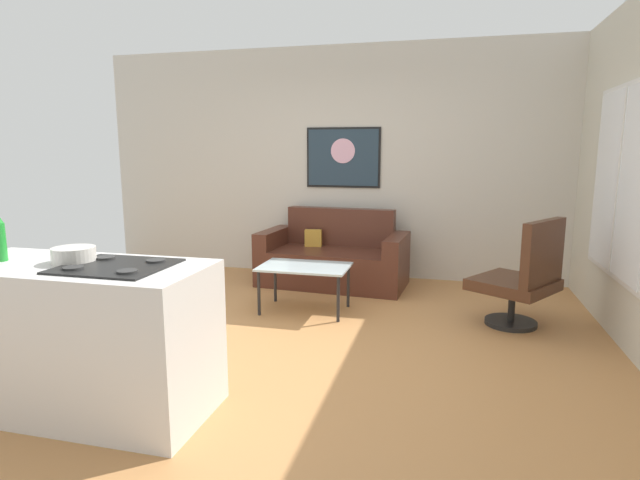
% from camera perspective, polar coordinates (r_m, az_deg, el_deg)
% --- Properties ---
extents(ground, '(6.40, 6.40, 0.04)m').
position_cam_1_polar(ground, '(4.31, -3.36, -11.50)').
color(ground, '#BA7F49').
extents(back_wall, '(6.40, 0.05, 2.80)m').
position_cam_1_polar(back_wall, '(6.37, 3.16, 8.56)').
color(back_wall, beige).
rests_on(back_wall, ground).
extents(couch, '(1.73, 0.94, 0.87)m').
position_cam_1_polar(couch, '(6.00, 1.53, -2.20)').
color(couch, '#4D271B').
rests_on(couch, ground).
extents(coffee_table, '(0.86, 0.56, 0.45)m').
position_cam_1_polar(coffee_table, '(4.96, -1.73, -3.35)').
color(coffee_table, silver).
rests_on(coffee_table, ground).
extents(armchair, '(0.88, 0.88, 0.98)m').
position_cam_1_polar(armchair, '(4.84, 21.74, -3.91)').
color(armchair, black).
rests_on(armchair, ground).
extents(kitchen_counter, '(1.59, 0.70, 0.92)m').
position_cam_1_polar(kitchen_counter, '(3.44, -25.22, -9.78)').
color(kitchen_counter, silver).
rests_on(kitchen_counter, ground).
extents(mixing_bowl, '(0.25, 0.25, 0.09)m').
position_cam_1_polar(mixing_bowl, '(3.36, -25.77, -1.55)').
color(mixing_bowl, silver).
rests_on(mixing_bowl, kitchen_counter).
extents(wall_painting, '(0.92, 0.03, 0.73)m').
position_cam_1_polar(wall_painting, '(6.33, 2.59, 9.18)').
color(wall_painting, black).
extents(window, '(0.03, 1.45, 1.60)m').
position_cam_1_polar(window, '(4.92, 30.43, 5.63)').
color(window, silver).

